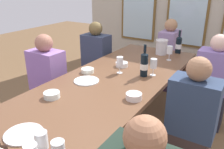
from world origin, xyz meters
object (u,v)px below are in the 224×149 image
at_px(tasting_bowl_2, 52,95).
at_px(wine_glass_5, 154,64).
at_px(metal_pitcher, 162,47).
at_px(white_plate_1, 23,134).
at_px(seated_person_6, 168,57).
at_px(wine_bottle_1, 144,64).
at_px(seated_person_2, 48,85).
at_px(wine_glass_0, 120,62).
at_px(dining_table, 108,88).
at_px(seated_person_4, 96,62).
at_px(wine_glass_2, 170,51).
at_px(white_plate_0, 86,81).
at_px(tasting_bowl_0, 134,96).
at_px(seated_person_5, 212,85).
at_px(seated_person_3, 191,124).
at_px(wine_bottle_0, 179,45).
at_px(tasting_bowl_3, 122,64).
at_px(tasting_bowl_1, 88,71).
at_px(wine_glass_4, 41,141).

bearing_deg(tasting_bowl_2, wine_glass_5, 60.36).
height_order(metal_pitcher, tasting_bowl_2, metal_pitcher).
relative_size(white_plate_1, seated_person_6, 0.22).
bearing_deg(wine_bottle_1, seated_person_2, -161.49).
distance_m(wine_glass_0, seated_person_6, 1.51).
distance_m(dining_table, wine_bottle_1, 0.42).
height_order(dining_table, wine_bottle_1, wine_bottle_1).
xyz_separation_m(wine_bottle_1, wine_glass_5, (0.07, 0.07, -0.01)).
relative_size(wine_glass_5, seated_person_4, 0.16).
height_order(tasting_bowl_2, wine_glass_2, wine_glass_2).
distance_m(wine_bottle_1, wine_glass_2, 0.63).
distance_m(dining_table, white_plate_0, 0.22).
xyz_separation_m(tasting_bowl_0, wine_glass_5, (-0.07, 0.57, 0.09)).
height_order(tasting_bowl_2, seated_person_4, seated_person_4).
height_order(metal_pitcher, seated_person_5, seated_person_5).
relative_size(dining_table, seated_person_3, 2.47).
relative_size(white_plate_1, wine_bottle_0, 0.79).
bearing_deg(seated_person_2, seated_person_4, 90.00).
bearing_deg(dining_table, tasting_bowl_3, 103.27).
bearing_deg(tasting_bowl_1, seated_person_6, 79.28).
bearing_deg(metal_pitcher, tasting_bowl_0, -78.36).
xyz_separation_m(wine_bottle_0, tasting_bowl_2, (-0.48, -1.80, -0.09)).
bearing_deg(metal_pitcher, seated_person_4, -166.97).
relative_size(wine_bottle_0, wine_glass_5, 1.73).
xyz_separation_m(dining_table, wine_glass_2, (0.27, 0.93, 0.18)).
xyz_separation_m(seated_person_2, seated_person_5, (1.58, 0.99, 0.00)).
bearing_deg(white_plate_1, seated_person_6, 89.90).
bearing_deg(seated_person_3, wine_glass_2, 120.02).
relative_size(white_plate_0, white_plate_1, 1.00).
distance_m(seated_person_3, seated_person_4, 1.81).
bearing_deg(seated_person_2, wine_glass_4, -44.06).
bearing_deg(wine_glass_5, wine_bottle_0, 91.80).
xyz_separation_m(white_plate_1, seated_person_4, (-0.79, 1.88, -0.22)).
bearing_deg(wine_glass_5, wine_bottle_1, -138.03).
height_order(wine_bottle_0, wine_glass_4, wine_bottle_0).
distance_m(wine_bottle_0, tasting_bowl_2, 1.87).
bearing_deg(seated_person_2, wine_glass_5, 20.42).
bearing_deg(tasting_bowl_2, seated_person_4, 112.01).
relative_size(tasting_bowl_0, tasting_bowl_1, 1.00).
bearing_deg(wine_glass_0, white_plate_1, -89.21).
distance_m(dining_table, wine_bottle_0, 1.32).
height_order(white_plate_0, tasting_bowl_1, tasting_bowl_1).
xyz_separation_m(white_plate_1, tasting_bowl_3, (-0.10, 1.41, 0.02)).
relative_size(tasting_bowl_0, seated_person_4, 0.12).
xyz_separation_m(wine_glass_2, seated_person_2, (-1.06, -0.96, -0.33)).
distance_m(tasting_bowl_1, wine_glass_2, 1.03).
relative_size(tasting_bowl_0, seated_person_3, 0.12).
bearing_deg(tasting_bowl_0, metal_pitcher, 101.64).
bearing_deg(wine_bottle_1, seated_person_5, 48.88).
distance_m(dining_table, seated_person_3, 0.81).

